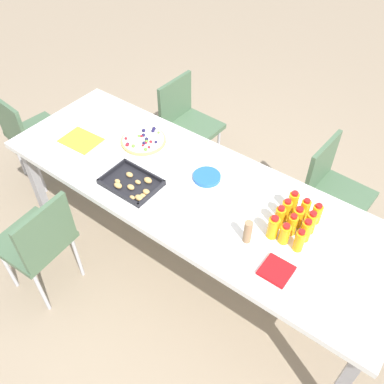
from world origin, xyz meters
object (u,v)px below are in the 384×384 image
Objects in this scene: juice_bottle_8 at (279,217)px; fruit_pizza at (143,140)px; juice_bottle_4 at (298,217)px; juice_bottle_11 at (273,227)px; juice_bottle_9 at (299,241)px; plate_stack at (207,177)px; napkin_stack at (276,270)px; juice_bottle_0 at (317,214)px; juice_bottle_3 at (311,223)px; chair_far_right at (39,240)px; snack_tray at (132,184)px; juice_bottle_5 at (286,210)px; party_table at (193,194)px; chair_near_right at (186,120)px; chair_end at (29,131)px; cardboard_tube at (248,232)px; chair_near_left at (332,187)px; juice_bottle_1 at (305,209)px; juice_bottle_2 at (293,202)px; juice_bottle_10 at (285,234)px; paper_folder at (81,140)px; juice_bottle_7 at (292,225)px; juice_bottle_6 at (306,230)px.

juice_bottle_8 is 1.10m from fruit_pizza.
juice_bottle_11 is (0.07, 0.15, 0.01)m from juice_bottle_4.
juice_bottle_9 is (-0.08, 0.15, 0.01)m from juice_bottle_4.
juice_bottle_4 is 0.92× the size of juice_bottle_9.
plate_stack is 0.76m from napkin_stack.
juice_bottle_0 is 0.09m from juice_bottle_3.
snack_tray is at bearing -35.89° from chair_far_right.
juice_bottle_5 reaches higher than fruit_pizza.
juice_bottle_9 is (-0.72, 0.04, 0.13)m from party_table.
chair_end is at bearing -43.84° from chair_near_right.
fruit_pizza reaches higher than plate_stack.
juice_bottle_8 is 1.03× the size of cardboard_tube.
fruit_pizza is at bearing 2.01° from juice_bottle_0.
juice_bottle_0 is (-0.08, 0.59, 0.31)m from chair_near_left.
juice_bottle_9 is (-0.08, 0.22, 0.00)m from juice_bottle_1.
plate_stack is at bearing -0.47° from juice_bottle_3.
juice_bottle_8 reaches higher than juice_bottle_0.
juice_bottle_3 is 0.98× the size of napkin_stack.
snack_tray is at bearing 122.73° from fruit_pizza.
juice_bottle_4 is (-0.07, 0.08, -0.01)m from juice_bottle_2.
chair_near_right is 5.62× the size of juice_bottle_3.
juice_bottle_10 is 0.88× the size of juice_bottle_11.
juice_bottle_2 reaches higher than chair_near_right.
chair_end is 1.64m from plate_stack.
napkin_stack is (0.02, 0.19, -0.06)m from juice_bottle_9.
snack_tray is (0.92, 0.99, 0.27)m from chair_near_left.
juice_bottle_11 is 0.58× the size of paper_folder.
juice_bottle_9 is at bearing 136.41° from juice_bottle_5.
cardboard_tube reaches higher than party_table.
cardboard_tube is (0.16, 0.19, 0.01)m from juice_bottle_7.
juice_bottle_2 reaches higher than juice_bottle_3.
juice_bottle_10 is at bearing 133.76° from juice_bottle_8.
juice_bottle_4 is (-0.01, 0.68, 0.32)m from chair_near_left.
plate_stack is at bearing -134.87° from snack_tray.
chair_near_right is 1.00× the size of chair_far_right.
juice_bottle_8 is at bearing 1.20° from juice_bottle_6.
juice_bottle_11 reaches higher than cardboard_tube.
juice_bottle_5 is 1.04× the size of juice_bottle_7.
juice_bottle_8 is 0.18m from juice_bottle_9.
juice_bottle_3 reaches higher than cardboard_tube.
juice_bottle_7 is 1.53m from paper_folder.
juice_bottle_2 reaches higher than juice_bottle_6.
fruit_pizza is (1.24, 0.04, -0.05)m from juice_bottle_0.
juice_bottle_1 is at bearing -164.34° from party_table.
juice_bottle_0 is at bearing -133.99° from juice_bottle_8.
chair_end is at bearing -1.65° from paper_folder.
chair_near_right and chair_near_left have the same top height.
juice_bottle_2 is 0.99× the size of juice_bottle_11.
juice_bottle_11 is 0.49× the size of fruit_pizza.
juice_bottle_8 is (0.06, 0.74, 0.32)m from chair_near_left.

